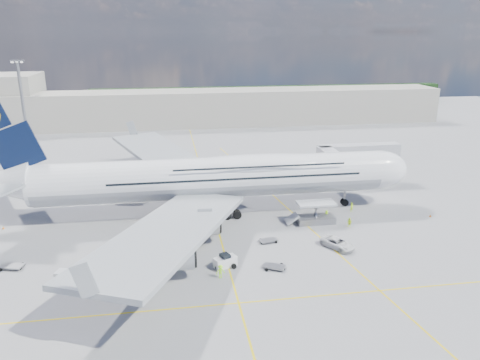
{
  "coord_description": "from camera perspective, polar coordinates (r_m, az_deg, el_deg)",
  "views": [
    {
      "loc": [
        -7.65,
        -69.03,
        31.49
      ],
      "look_at": [
        4.63,
        8.0,
        6.7
      ],
      "focal_mm": 35.0,
      "sensor_mm": 36.0,
      "label": 1
    }
  ],
  "objects": [
    {
      "name": "ground",
      "position": [
        76.26,
        -2.51,
        -6.78
      ],
      "size": [
        300.0,
        300.0,
        0.0
      ],
      "primitive_type": "plane",
      "color": "gray",
      "rests_on": "ground"
    },
    {
      "name": "taxi_line_main",
      "position": [
        76.26,
        -2.51,
        -6.77
      ],
      "size": [
        0.25,
        220.0,
        0.01
      ],
      "primitive_type": "cube",
      "color": "#DEC00B",
      "rests_on": "ground"
    },
    {
      "name": "taxi_line_cross",
      "position": [
        58.77,
        -0.17,
        -14.76
      ],
      "size": [
        120.0,
        0.25,
        0.01
      ],
      "primitive_type": "cube",
      "color": "#DEC00B",
      "rests_on": "ground"
    },
    {
      "name": "taxi_line_diag",
      "position": [
        87.79,
        5.86,
        -3.49
      ],
      "size": [
        14.16,
        99.06,
        0.01
      ],
      "primitive_type": "cube",
      "rotation": [
        0.0,
        0.0,
        0.14
      ],
      "color": "#DEC00B",
      "rests_on": "ground"
    },
    {
      "name": "airliner",
      "position": [
        83.16,
        -3.19,
        0.38
      ],
      "size": [
        77.26,
        79.15,
        23.71
      ],
      "color": "white",
      "rests_on": "ground"
    },
    {
      "name": "jet_bridge",
      "position": [
        100.52,
        13.14,
        2.97
      ],
      "size": [
        18.8,
        12.1,
        8.5
      ],
      "color": "#B7B7BC",
      "rests_on": "ground"
    },
    {
      "name": "cargo_loader",
      "position": [
        81.77,
        9.06,
        -4.31
      ],
      "size": [
        8.53,
        3.2,
        3.67
      ],
      "color": "silver",
      "rests_on": "ground"
    },
    {
      "name": "light_mast",
      "position": [
        119.94,
        -24.8,
        7.25
      ],
      "size": [
        3.0,
        0.7,
        25.5
      ],
      "color": "gray",
      "rests_on": "ground"
    },
    {
      "name": "terminal",
      "position": [
        166.18,
        -6.38,
        8.7
      ],
      "size": [
        180.0,
        16.0,
        12.0
      ],
      "primitive_type": "cube",
      "color": "#B2AD9E",
      "rests_on": "ground"
    },
    {
      "name": "tree_line",
      "position": [
        216.15,
        3.82,
        10.29
      ],
      "size": [
        160.0,
        6.0,
        8.0
      ],
      "primitive_type": "cube",
      "color": "#193814",
      "rests_on": "ground"
    },
    {
      "name": "dolly_row_a",
      "position": [
        65.63,
        -20.44,
        -11.14
      ],
      "size": [
        3.7,
        2.69,
        2.1
      ],
      "rotation": [
        0.0,
        0.0,
        -0.31
      ],
      "color": "gray",
      "rests_on": "ground"
    },
    {
      "name": "dolly_row_b",
      "position": [
        73.55,
        -16.15,
        -8.22
      ],
      "size": [
        2.92,
        2.24,
        0.38
      ],
      "rotation": [
        0.0,
        0.0,
        0.37
      ],
      "color": "gray",
      "rests_on": "ground"
    },
    {
      "name": "dolly_row_c",
      "position": [
        65.63,
        -12.09,
        -10.58
      ],
      "size": [
        2.83,
        1.81,
        1.67
      ],
      "rotation": [
        0.0,
        0.0,
        0.16
      ],
      "color": "gray",
      "rests_on": "ground"
    },
    {
      "name": "dolly_back",
      "position": [
        73.4,
        -26.09,
        -9.41
      ],
      "size": [
        3.53,
        2.5,
        0.47
      ],
      "rotation": [
        0.0,
        0.0,
        -0.28
      ],
      "color": "gray",
      "rests_on": "ground"
    },
    {
      "name": "dolly_nose_far",
      "position": [
        66.27,
        4.18,
        -10.46
      ],
      "size": [
        3.43,
        2.84,
        0.44
      ],
      "rotation": [
        0.0,
        0.0,
        -0.49
      ],
      "color": "gray",
      "rests_on": "ground"
    },
    {
      "name": "dolly_nose_near",
      "position": [
        73.94,
        3.48,
        -7.34
      ],
      "size": [
        3.11,
        2.17,
        0.41
      ],
      "rotation": [
        0.0,
        0.0,
        0.26
      ],
      "color": "gray",
      "rests_on": "ground"
    },
    {
      "name": "baggage_tug",
      "position": [
        66.27,
        -1.82,
        -9.89
      ],
      "size": [
        3.52,
        2.63,
        1.99
      ],
      "rotation": [
        0.0,
        0.0,
        0.41
      ],
      "color": "silver",
      "rests_on": "ground"
    },
    {
      "name": "catering_truck_inner",
      "position": [
        94.34,
        -13.79,
        -1.17
      ],
      "size": [
        7.06,
        3.49,
        4.04
      ],
      "rotation": [
        0.0,
        0.0,
        -0.17
      ],
      "color": "gray",
      "rests_on": "ground"
    },
    {
      "name": "catering_truck_outer",
      "position": [
        116.02,
        -9.35,
        2.55
      ],
      "size": [
        6.69,
        3.33,
        3.83
      ],
      "rotation": [
        0.0,
        0.0,
        -0.17
      ],
      "color": "gray",
      "rests_on": "ground"
    },
    {
      "name": "service_van",
      "position": [
        73.29,
        11.8,
        -7.56
      ],
      "size": [
        5.05,
        6.04,
        1.53
      ],
      "primitive_type": "imported",
      "rotation": [
        0.0,
        0.0,
        0.55
      ],
      "color": "silver",
      "rests_on": "ground"
    },
    {
      "name": "crew_nose",
      "position": [
        87.97,
        13.46,
        -3.23
      ],
      "size": [
        0.77,
        0.66,
        1.79
      ],
      "primitive_type": "imported",
      "rotation": [
        0.0,
        0.0,
        0.44
      ],
      "color": "#CAFF1A",
      "rests_on": "ground"
    },
    {
      "name": "crew_loader",
      "position": [
        81.07,
        13.2,
        -5.09
      ],
      "size": [
        0.96,
        1.01,
        1.65
      ],
      "primitive_type": "imported",
      "rotation": [
        0.0,
        0.0,
        -1.02
      ],
      "color": "#DCFF1A",
      "rests_on": "ground"
    },
    {
      "name": "crew_wing",
      "position": [
        72.31,
        -5.41,
        -7.46
      ],
      "size": [
        0.94,
        1.15,
        1.84
      ],
      "primitive_type": "imported",
      "rotation": [
        0.0,
        0.0,
        1.03
      ],
      "color": "#B9EE19",
      "rests_on": "ground"
    },
    {
      "name": "crew_van",
      "position": [
        83.51,
        10.49,
        -4.21
      ],
      "size": [
        0.69,
        0.92,
        1.7
      ],
      "primitive_type": "imported",
      "rotation": [
        0.0,
        0.0,
        1.76
      ],
      "color": "#AFFF1A",
      "rests_on": "ground"
    },
    {
      "name": "crew_tug",
      "position": [
        63.57,
        -2.39,
        -11.09
      ],
      "size": [
        1.33,
        0.88,
        1.92
      ],
      "primitive_type": "imported",
      "rotation": [
        0.0,
        0.0,
        0.14
      ],
      "color": "#A0FF1A",
      "rests_on": "ground"
    },
    {
      "name": "cone_nose",
      "position": [
        90.09,
        22.17,
        -4.04
      ],
      "size": [
        0.39,
        0.39,
        0.49
      ],
      "color": "orange",
      "rests_on": "ground"
    },
    {
      "name": "cone_wing_left_inner",
      "position": [
        101.19,
        -8.42,
        -0.55
      ],
      "size": [
        0.41,
        0.41,
        0.52
      ],
      "color": "orange",
      "rests_on": "ground"
    },
    {
      "name": "cone_wing_left_outer",
      "position": [
        109.38,
        -10.2,
        0.75
      ],
      "size": [
        0.41,
        0.41,
        0.52
      ],
      "color": "orange",
      "rests_on": "ground"
    },
    {
      "name": "cone_wing_right_inner",
      "position": [
        67.99,
        -6.29,
        -9.84
      ],
      "size": [
        0.42,
        0.42,
        0.53
      ],
      "color": "orange",
      "rests_on": "ground"
    },
    {
      "name": "cone_wing_right_outer",
      "position": [
        68.6,
        -17.35,
        -10.32
      ],
      "size": [
        0.44,
        0.44,
        0.56
      ],
      "color": "orange",
      "rests_on": "ground"
    },
    {
      "name": "cone_tail",
      "position": [
        87.89,
        -26.9,
        -5.2
      ],
      "size": [
        0.42,
        0.42,
        0.54
      ],
      "color": "orange",
      "rests_on": "ground"
    }
  ]
}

